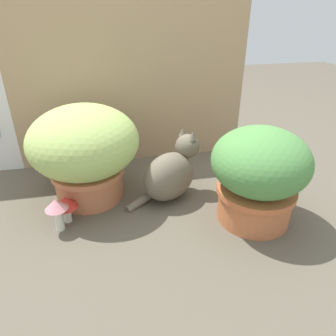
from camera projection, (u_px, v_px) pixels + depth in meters
The scene contains 7 objects.
ground_plane at pixel (148, 205), 1.40m from camera, with size 6.00×6.00×0.00m, color brown.
cardboard_backdrop at pixel (131, 86), 1.62m from camera, with size 1.22×0.03×0.82m, color tan.
grass_planter at pixel (85, 149), 1.34m from camera, with size 0.47×0.47×0.43m.
leafy_planter at pixel (259, 173), 1.21m from camera, with size 0.38×0.38×0.40m.
cat at pixel (172, 173), 1.40m from camera, with size 0.38×0.28×0.32m.
mushroom_ornament_pink at pixel (57, 208), 1.20m from camera, with size 0.09×0.09×0.14m.
mushroom_ornament_red at pixel (65, 204), 1.26m from camera, with size 0.10×0.10×0.12m.
Camera 1 is at (-0.14, -1.14, 0.81)m, focal length 33.53 mm.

